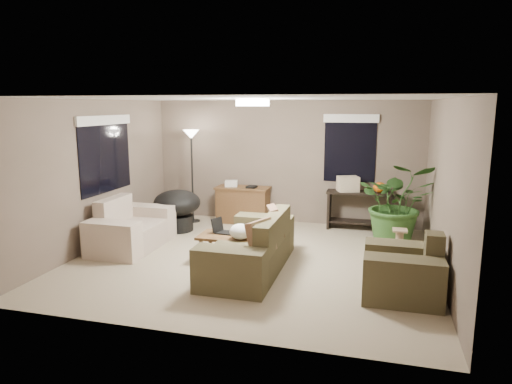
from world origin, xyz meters
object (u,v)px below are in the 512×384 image
(main_sofa, at_px, (252,250))
(houseplant, at_px, (397,212))
(console_table, at_px, (360,208))
(loveseat, at_px, (130,230))
(floor_lamp, at_px, (191,145))
(armchair, at_px, (403,273))
(papasan_chair, at_px, (177,207))
(coffee_table, at_px, (231,239))
(cat_scratching_post, at_px, (399,247))
(desk, at_px, (243,205))

(main_sofa, height_order, houseplant, houseplant)
(main_sofa, xyz_separation_m, console_table, (1.44, 2.69, 0.14))
(loveseat, bearing_deg, houseplant, 17.60)
(floor_lamp, bearing_deg, loveseat, -100.44)
(armchair, height_order, papasan_chair, armchair)
(coffee_table, relative_size, floor_lamp, 0.52)
(papasan_chair, relative_size, houseplant, 0.69)
(main_sofa, xyz_separation_m, armchair, (2.12, -0.40, 0.00))
(coffee_table, height_order, cat_scratching_post, cat_scratching_post)
(main_sofa, bearing_deg, desk, 109.44)
(loveseat, distance_m, houseplant, 4.63)
(loveseat, relative_size, coffee_table, 1.60)
(coffee_table, relative_size, desk, 0.91)
(console_table, bearing_deg, floor_lamp, -175.43)
(loveseat, xyz_separation_m, houseplant, (4.41, 1.40, 0.27))
(desk, height_order, cat_scratching_post, desk)
(armchair, distance_m, floor_lamp, 5.12)
(floor_lamp, bearing_deg, main_sofa, -51.06)
(floor_lamp, height_order, cat_scratching_post, floor_lamp)
(console_table, distance_m, papasan_chair, 3.56)
(coffee_table, distance_m, cat_scratching_post, 2.64)
(houseplant, distance_m, cat_scratching_post, 0.98)
(houseplant, xyz_separation_m, cat_scratching_post, (0.02, -0.91, -0.35))
(main_sofa, distance_m, papasan_chair, 2.61)
(desk, relative_size, houseplant, 0.76)
(houseplant, bearing_deg, desk, 167.00)
(desk, bearing_deg, console_table, 2.03)
(armchair, height_order, desk, armchair)
(floor_lamp, xyz_separation_m, houseplant, (4.06, -0.51, -1.03))
(desk, distance_m, floor_lamp, 1.61)
(armchair, height_order, houseplant, houseplant)
(papasan_chair, bearing_deg, armchair, -27.16)
(console_table, height_order, floor_lamp, floor_lamp)
(main_sofa, relative_size, cat_scratching_post, 4.40)
(coffee_table, distance_m, console_table, 3.06)
(coffee_table, bearing_deg, main_sofa, -32.00)
(loveseat, distance_m, cat_scratching_post, 4.45)
(coffee_table, bearing_deg, loveseat, 172.33)
(main_sofa, xyz_separation_m, papasan_chair, (-1.98, 1.69, 0.17))
(console_table, distance_m, houseplant, 1.03)
(papasan_chair, bearing_deg, floor_lamp, 88.35)
(console_table, height_order, houseplant, houseplant)
(desk, bearing_deg, cat_scratching_post, -27.89)
(papasan_chair, xyz_separation_m, floor_lamp, (0.02, 0.72, 1.13))
(loveseat, height_order, coffee_table, loveseat)
(main_sofa, distance_m, desk, 2.77)
(console_table, bearing_deg, papasan_chair, -163.76)
(floor_lamp, distance_m, houseplant, 4.22)
(cat_scratching_post, bearing_deg, loveseat, -173.72)
(armchair, xyz_separation_m, floor_lamp, (-4.07, 2.82, 1.30))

